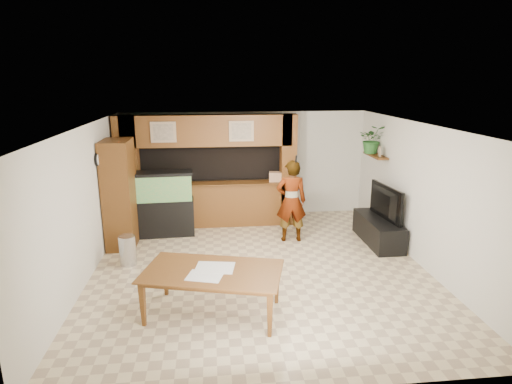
{
  "coord_description": "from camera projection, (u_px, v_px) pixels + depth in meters",
  "views": [
    {
      "loc": [
        -0.84,
        -7.2,
        3.39
      ],
      "look_at": [
        -0.0,
        0.6,
        1.29
      ],
      "focal_mm": 30.0,
      "sensor_mm": 36.0,
      "label": 1
    }
  ],
  "objects": [
    {
      "name": "pantry_cabinet",
      "position": [
        120.0,
        194.0,
        8.69
      ],
      "size": [
        0.55,
        0.9,
        2.21
      ],
      "primitive_type": "cube",
      "color": "brown",
      "rests_on": "floor"
    },
    {
      "name": "wall_left",
      "position": [
        84.0,
        205.0,
        7.24
      ],
      "size": [
        0.0,
        6.5,
        6.5
      ],
      "primitive_type": "plane",
      "rotation": [
        1.57,
        0.0,
        1.57
      ],
      "color": "silver",
      "rests_on": "floor"
    },
    {
      "name": "trash_can",
      "position": [
        128.0,
        250.0,
        7.96
      ],
      "size": [
        0.31,
        0.31,
        0.56
      ],
      "primitive_type": "cylinder",
      "color": "#B2B2B7",
      "rests_on": "floor"
    },
    {
      "name": "newspaper_b",
      "position": [
        205.0,
        276.0,
        5.99
      ],
      "size": [
        0.57,
        0.48,
        0.01
      ],
      "primitive_type": "cube",
      "rotation": [
        0.0,
        0.0,
        -0.29
      ],
      "color": "silver",
      "rests_on": "dining_table"
    },
    {
      "name": "person",
      "position": [
        291.0,
        201.0,
        9.0
      ],
      "size": [
        0.66,
        0.45,
        1.75
      ],
      "primitive_type": "imported",
      "rotation": [
        0.0,
        0.0,
        3.09
      ],
      "color": "#9F7657",
      "rests_on": "floor"
    },
    {
      "name": "aquarium",
      "position": [
        164.0,
        204.0,
        9.38
      ],
      "size": [
        1.3,
        0.49,
        1.44
      ],
      "rotation": [
        0.0,
        0.0,
        0.05
      ],
      "color": "black",
      "rests_on": "floor"
    },
    {
      "name": "microphone",
      "position": [
        296.0,
        159.0,
        8.62
      ],
      "size": [
        0.04,
        0.11,
        0.17
      ],
      "primitive_type": "cylinder",
      "rotation": [
        0.44,
        0.0,
        0.0
      ],
      "color": "black",
      "rests_on": "person"
    },
    {
      "name": "counter_box",
      "position": [
        276.0,
        177.0,
        10.01
      ],
      "size": [
        0.36,
        0.27,
        0.22
      ],
      "primitive_type": "cube",
      "rotation": [
        0.0,
        0.0,
        -0.15
      ],
      "color": "tan",
      "rests_on": "partition"
    },
    {
      "name": "wall_shelf",
      "position": [
        375.0,
        156.0,
        9.61
      ],
      "size": [
        0.25,
        0.9,
        0.04
      ],
      "primitive_type": "cube",
      "color": "brown",
      "rests_on": "wall_right"
    },
    {
      "name": "ceiling",
      "position": [
        260.0,
        126.0,
        7.21
      ],
      "size": [
        6.5,
        6.5,
        0.0
      ],
      "primitive_type": "plane",
      "color": "white",
      "rests_on": "wall_back"
    },
    {
      "name": "dining_table",
      "position": [
        212.0,
        294.0,
        6.22
      ],
      "size": [
        2.2,
        1.57,
        0.7
      ],
      "primitive_type": "imported",
      "rotation": [
        0.0,
        0.0,
        -0.25
      ],
      "color": "brown",
      "rests_on": "floor"
    },
    {
      "name": "newspaper_a",
      "position": [
        215.0,
        268.0,
        6.25
      ],
      "size": [
        0.62,
        0.49,
        0.01
      ],
      "primitive_type": "cube",
      "rotation": [
        0.0,
        0.0,
        -0.17
      ],
      "color": "silver",
      "rests_on": "dining_table"
    },
    {
      "name": "partition",
      "position": [
        206.0,
        170.0,
        9.98
      ],
      "size": [
        4.2,
        0.99,
        2.6
      ],
      "color": "brown",
      "rests_on": "floor"
    },
    {
      "name": "wall_back",
      "position": [
        245.0,
        164.0,
        10.67
      ],
      "size": [
        6.0,
        0.0,
        6.0
      ],
      "primitive_type": "plane",
      "rotation": [
        1.57,
        0.0,
        0.0
      ],
      "color": "silver",
      "rests_on": "floor"
    },
    {
      "name": "photo_frame",
      "position": [
        380.0,
        152.0,
        9.37
      ],
      "size": [
        0.07,
        0.17,
        0.22
      ],
      "primitive_type": "cube",
      "rotation": [
        0.0,
        0.0,
        -0.22
      ],
      "color": "tan",
      "rests_on": "wall_shelf"
    },
    {
      "name": "tv_stand",
      "position": [
        378.0,
        230.0,
        9.05
      ],
      "size": [
        0.58,
        1.58,
        0.53
      ],
      "primitive_type": "cube",
      "color": "black",
      "rests_on": "floor"
    },
    {
      "name": "floor",
      "position": [
        260.0,
        268.0,
        7.88
      ],
      "size": [
        6.5,
        6.5,
        0.0
      ],
      "primitive_type": "plane",
      "color": "beige",
      "rests_on": "ground"
    },
    {
      "name": "television",
      "position": [
        380.0,
        203.0,
        8.89
      ],
      "size": [
        0.29,
        1.24,
        0.71
      ],
      "primitive_type": "imported",
      "rotation": [
        0.0,
        0.0,
        1.68
      ],
      "color": "black",
      "rests_on": "tv_stand"
    },
    {
      "name": "potted_plant",
      "position": [
        372.0,
        139.0,
        9.69
      ],
      "size": [
        0.7,
        0.64,
        0.64
      ],
      "primitive_type": "imported",
      "rotation": [
        0.0,
        0.0,
        -0.28
      ],
      "color": "#265E25",
      "rests_on": "wall_shelf"
    },
    {
      "name": "wall_clock",
      "position": [
        97.0,
        160.0,
        8.04
      ],
      "size": [
        0.05,
        0.25,
        0.25
      ],
      "color": "black",
      "rests_on": "wall_left"
    },
    {
      "name": "wall_right",
      "position": [
        422.0,
        195.0,
        7.85
      ],
      "size": [
        0.0,
        6.5,
        6.5
      ],
      "primitive_type": "plane",
      "rotation": [
        1.57,
        0.0,
        -1.57
      ],
      "color": "silver",
      "rests_on": "floor"
    }
  ]
}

